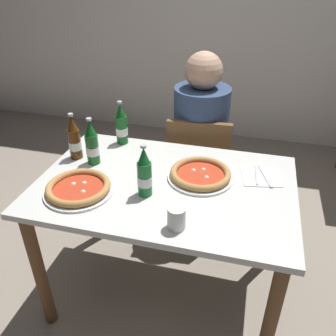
{
  "coord_description": "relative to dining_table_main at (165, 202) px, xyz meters",
  "views": [
    {
      "loc": [
        0.36,
        -1.31,
        1.66
      ],
      "look_at": [
        0.0,
        0.05,
        0.8
      ],
      "focal_mm": 37.23,
      "sensor_mm": 36.0,
      "label": 1
    }
  ],
  "objects": [
    {
      "name": "chair_behind_table",
      "position": [
        0.06,
        0.61,
        -0.15
      ],
      "size": [
        0.43,
        0.43,
        0.85
      ],
      "rotation": [
        0.0,
        0.0,
        3.23
      ],
      "color": "brown",
      "rests_on": "ground_plane"
    },
    {
      "name": "ground_plane",
      "position": [
        0.0,
        0.0,
        -0.64
      ],
      "size": [
        8.0,
        8.0,
        0.0
      ],
      "primitive_type": "plane",
      "color": "gray"
    },
    {
      "name": "beer_bottle_right",
      "position": [
        -0.51,
        0.11,
        0.22
      ],
      "size": [
        0.07,
        0.07,
        0.25
      ],
      "color": "#512D0F",
      "rests_on": "dining_table_main"
    },
    {
      "name": "dining_table_main",
      "position": [
        0.0,
        0.0,
        0.0
      ],
      "size": [
        1.2,
        0.8,
        0.75
      ],
      "color": "silver",
      "rests_on": "ground_plane"
    },
    {
      "name": "napkin_with_cutlery",
      "position": [
        0.43,
        0.16,
        0.12
      ],
      "size": [
        0.21,
        0.21,
        0.01
      ],
      "color": "white",
      "rests_on": "dining_table_main"
    },
    {
      "name": "beer_bottle_extra",
      "position": [
        -0.34,
        0.33,
        0.22
      ],
      "size": [
        0.07,
        0.07,
        0.25
      ],
      "color": "#14591E",
      "rests_on": "dining_table_main"
    },
    {
      "name": "paper_cup",
      "position": [
        0.12,
        -0.3,
        0.16
      ],
      "size": [
        0.07,
        0.07,
        0.09
      ],
      "primitive_type": "cylinder",
      "color": "white",
      "rests_on": "dining_table_main"
    },
    {
      "name": "beer_bottle_center",
      "position": [
        -0.06,
        -0.11,
        0.22
      ],
      "size": [
        0.07,
        0.07,
        0.25
      ],
      "color": "#196B2D",
      "rests_on": "dining_table_main"
    },
    {
      "name": "pizza_margherita_near",
      "position": [
        -0.36,
        -0.17,
        0.14
      ],
      "size": [
        0.31,
        0.31,
        0.04
      ],
      "color": "white",
      "rests_on": "dining_table_main"
    },
    {
      "name": "pizza_marinara_far",
      "position": [
        0.15,
        0.08,
        0.13
      ],
      "size": [
        0.32,
        0.32,
        0.04
      ],
      "color": "white",
      "rests_on": "dining_table_main"
    },
    {
      "name": "back_wall_tiled",
      "position": [
        0.0,
        2.2,
        0.66
      ],
      "size": [
        7.0,
        0.1,
        2.6
      ],
      "primitive_type": "cube",
      "color": "silver",
      "rests_on": "ground_plane"
    },
    {
      "name": "diner_seated",
      "position": [
        0.05,
        0.66,
        -0.05
      ],
      "size": [
        0.34,
        0.34,
        1.21
      ],
      "color": "#2D3342",
      "rests_on": "ground_plane"
    },
    {
      "name": "beer_bottle_left",
      "position": [
        -0.4,
        0.09,
        0.22
      ],
      "size": [
        0.07,
        0.07,
        0.25
      ],
      "color": "#14591E",
      "rests_on": "dining_table_main"
    }
  ]
}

